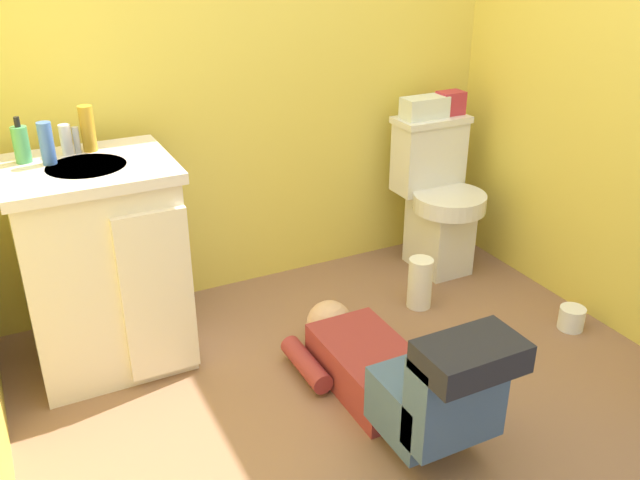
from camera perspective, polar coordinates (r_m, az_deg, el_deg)
ground_plane at (r=2.64m, az=3.59°, el=-13.18°), size 2.89×3.08×0.04m
wall_back at (r=3.07m, az=-6.40°, el=17.34°), size 2.55×0.08×2.40m
toilet at (r=3.42m, az=9.70°, el=3.53°), size 0.36×0.46×0.75m
vanity_cabinet at (r=2.74m, az=-17.69°, el=-1.96°), size 0.60×0.53×0.82m
faucet at (r=2.71m, az=-19.59°, el=7.83°), size 0.02×0.02×0.10m
person_plumber at (r=2.44m, az=6.34°, el=-11.01°), size 0.39×1.06×0.52m
tissue_box at (r=3.34m, az=8.69°, el=10.84°), size 0.22×0.11×0.10m
toiletry_bag at (r=3.42m, az=10.80°, el=11.14°), size 0.12×0.09×0.11m
soap_dispenser at (r=2.67m, az=-23.60°, el=7.33°), size 0.06×0.06×0.17m
bottle_blue at (r=2.62m, az=-21.78°, el=7.48°), size 0.05×0.05×0.15m
bottle_white at (r=2.71m, az=-20.36°, el=7.83°), size 0.04×0.04×0.11m
bottle_amber at (r=2.71m, az=-18.76°, el=8.76°), size 0.05×0.05×0.17m
paper_towel_roll at (r=3.13m, az=8.31°, el=-3.56°), size 0.11×0.11×0.24m
toilet_paper_roll at (r=3.16m, az=20.22°, el=-6.14°), size 0.11×0.11×0.10m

